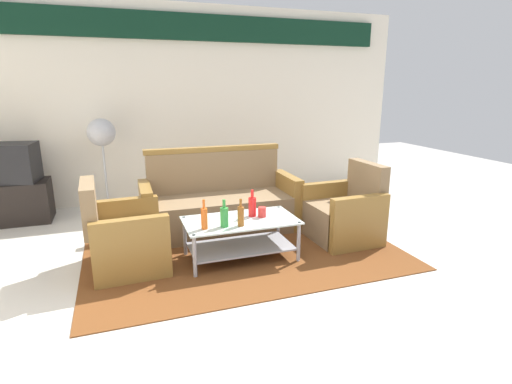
{
  "coord_description": "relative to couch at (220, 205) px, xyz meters",
  "views": [
    {
      "loc": [
        -1.18,
        -3.0,
        1.68
      ],
      "look_at": [
        0.09,
        0.64,
        0.65
      ],
      "focal_mm": 28.05,
      "sensor_mm": 36.0,
      "label": 1
    }
  ],
  "objects": [
    {
      "name": "pedestal_fan",
      "position": [
        -1.26,
        1.2,
        0.7
      ],
      "size": [
        0.36,
        0.36,
        1.27
      ],
      "color": "#2D2D33",
      "rests_on": "ground"
    },
    {
      "name": "bottle_green",
      "position": [
        -0.21,
        -1.0,
        0.19
      ],
      "size": [
        0.08,
        0.08,
        0.26
      ],
      "color": "#2D8C38",
      "rests_on": "coffee_table"
    },
    {
      "name": "ground_plane",
      "position": [
        0.09,
        -1.4,
        -0.32
      ],
      "size": [
        14.0,
        14.0,
        0.0
      ],
      "primitive_type": "plane",
      "color": "beige"
    },
    {
      "name": "tv_stand",
      "position": [
        -2.35,
        1.15,
        -0.06
      ],
      "size": [
        0.8,
        0.5,
        0.52
      ],
      "primitive_type": "cube",
      "color": "black",
      "rests_on": "ground"
    },
    {
      "name": "bottle_orange",
      "position": [
        -0.4,
        -0.99,
        0.2
      ],
      "size": [
        0.06,
        0.06,
        0.28
      ],
      "color": "#D85919",
      "rests_on": "coffee_table"
    },
    {
      "name": "armchair_left",
      "position": [
        -1.1,
        -0.7,
        -0.03
      ],
      "size": [
        0.73,
        0.79,
        0.85
      ],
      "rotation": [
        0.0,
        0.0,
        -1.53
      ],
      "color": "#7F6647",
      "rests_on": "rug"
    },
    {
      "name": "rug",
      "position": [
        0.07,
        -0.67,
        -0.31
      ],
      "size": [
        3.16,
        2.12,
        0.01
      ],
      "primitive_type": "cube",
      "color": "brown",
      "rests_on": "ground"
    },
    {
      "name": "bottle_red",
      "position": [
        0.14,
        -0.79,
        0.2
      ],
      "size": [
        0.08,
        0.08,
        0.27
      ],
      "color": "red",
      "rests_on": "coffee_table"
    },
    {
      "name": "television",
      "position": [
        -2.35,
        1.15,
        0.44
      ],
      "size": [
        0.66,
        0.52,
        0.48
      ],
      "rotation": [
        0.0,
        0.0,
        3.0
      ],
      "color": "black",
      "rests_on": "tv_stand"
    },
    {
      "name": "coffee_table",
      "position": [
        -0.01,
        -0.86,
        -0.04
      ],
      "size": [
        1.1,
        0.6,
        0.4
      ],
      "color": "silver",
      "rests_on": "rug"
    },
    {
      "name": "couch",
      "position": [
        0.0,
        0.0,
        0.0
      ],
      "size": [
        1.81,
        0.76,
        0.96
      ],
      "rotation": [
        0.0,
        0.0,
        3.13
      ],
      "color": "#7F6647",
      "rests_on": "rug"
    },
    {
      "name": "armchair_right",
      "position": [
        1.24,
        -0.74,
        -0.03
      ],
      "size": [
        0.72,
        0.78,
        0.85
      ],
      "rotation": [
        0.0,
        0.0,
        1.6
      ],
      "color": "#7F6647",
      "rests_on": "rug"
    },
    {
      "name": "cup",
      "position": [
        0.22,
        -0.84,
        0.14
      ],
      "size": [
        0.08,
        0.08,
        0.1
      ],
      "primitive_type": "cylinder",
      "color": "red",
      "rests_on": "coffee_table"
    },
    {
      "name": "wall_back",
      "position": [
        0.09,
        1.65,
        1.16
      ],
      "size": [
        6.52,
        0.19,
        2.8
      ],
      "color": "silver",
      "rests_on": "ground"
    },
    {
      "name": "bottle_brown",
      "position": [
        -0.06,
        -1.03,
        0.19
      ],
      "size": [
        0.06,
        0.06,
        0.26
      ],
      "color": "brown",
      "rests_on": "coffee_table"
    }
  ]
}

